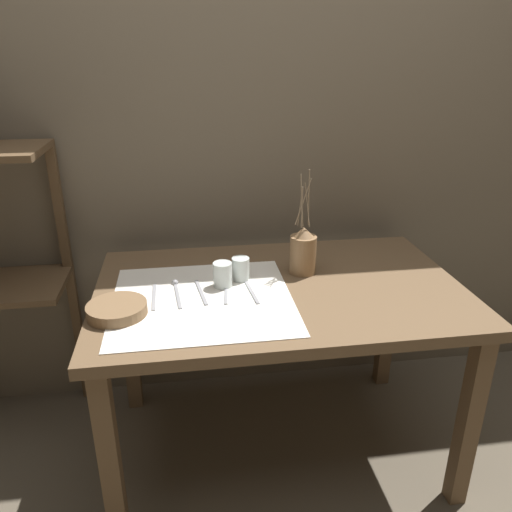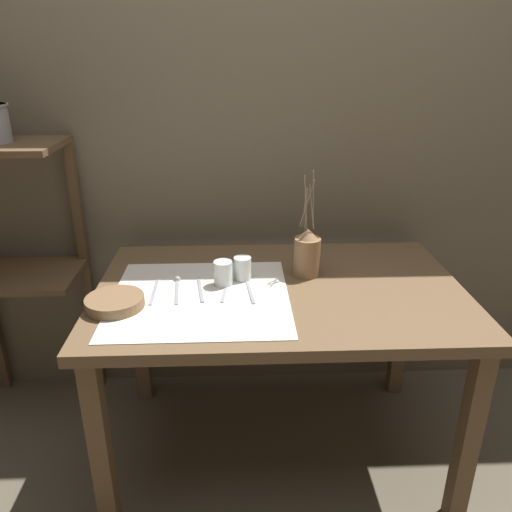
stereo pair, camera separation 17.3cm
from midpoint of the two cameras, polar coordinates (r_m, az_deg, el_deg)
The scene contains 13 objects.
ground_plane at distance 2.21m, azimuth -0.06°, elevation -20.86°, with size 12.00×12.00×0.00m, color brown.
stone_wall_back at distance 2.15m, azimuth -2.20°, elevation 13.97°, with size 7.00×0.06×2.40m.
wooden_table at distance 1.83m, azimuth -0.07°, elevation -5.96°, with size 1.31×0.83×0.74m.
linen_cloth at distance 1.71m, azimuth -9.01°, elevation -5.01°, with size 0.60×0.58×0.00m.
pitcher_with_flowers at distance 1.86m, azimuth 2.77°, elevation 0.47°, with size 0.10×0.10×0.40m.
wooden_bowl at distance 1.67m, azimuth -18.51°, elevation -5.92°, with size 0.19×0.19×0.04m.
glass_tumbler_near at distance 1.77m, azimuth -6.64°, elevation -2.19°, with size 0.07×0.07×0.09m.
glass_tumbler_far at distance 1.82m, azimuth -4.49°, elevation -1.54°, with size 0.06×0.06×0.08m.
knife_center at distance 1.75m, azimuth -14.39°, elevation -4.62°, with size 0.01×0.20×0.00m.
spoon_outer at distance 1.80m, azimuth -11.86°, elevation -3.63°, with size 0.03×0.21×0.02m.
fork_inner at distance 1.75m, azimuth -9.12°, elevation -4.18°, with size 0.04×0.19×0.00m.
fork_outer at distance 1.75m, azimuth -6.26°, elevation -4.07°, with size 0.03×0.20×0.00m.
spoon_inner at distance 1.79m, azimuth -3.77°, elevation -3.23°, with size 0.04×0.21×0.02m.
Camera 1 is at (-0.32, -1.58, 1.52)m, focal length 35.00 mm.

